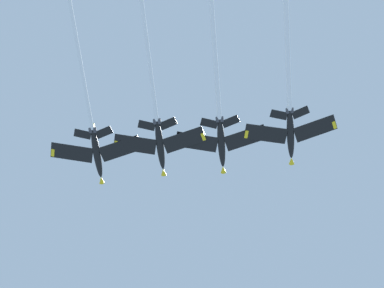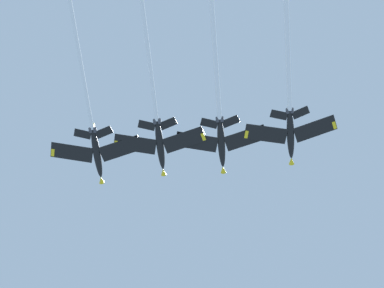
{
  "view_description": "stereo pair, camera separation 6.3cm",
  "coord_description": "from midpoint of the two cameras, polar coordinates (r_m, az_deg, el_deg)",
  "views": [
    {
      "loc": [
        17.81,
        -11.41,
        1.62
      ],
      "look_at": [
        -15.87,
        10.82,
        139.18
      ],
      "focal_mm": 62.48,
      "sensor_mm": 36.0,
      "label": 1
    },
    {
      "loc": [
        17.77,
        -11.46,
        1.62
      ],
      "look_at": [
        -15.87,
        10.82,
        139.18
      ],
      "focal_mm": 62.48,
      "sensor_mm": 36.0,
      "label": 2
    }
  ],
  "objects": [
    {
      "name": "jet_centre",
      "position": [
        139.97,
        2.3,
        3.04
      ],
      "size": [
        34.53,
        30.4,
        10.95
      ],
      "color": "black"
    },
    {
      "name": "jet_inner_left",
      "position": [
        140.31,
        -3.05,
        2.2
      ],
      "size": [
        33.78,
        29.97,
        10.32
      ],
      "color": "black"
    },
    {
      "name": "jet_inner_right",
      "position": [
        140.02,
        8.28,
        4.01
      ],
      "size": [
        34.79,
        31.41,
        11.86
      ],
      "color": "black"
    },
    {
      "name": "jet_far_left",
      "position": [
        142.01,
        -8.59,
        1.76
      ],
      "size": [
        39.45,
        34.27,
        12.07
      ],
      "color": "black"
    }
  ]
}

